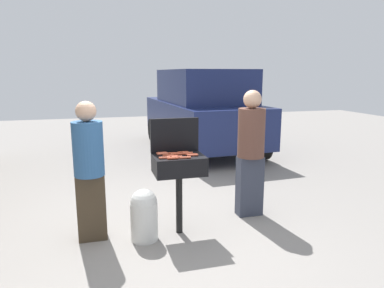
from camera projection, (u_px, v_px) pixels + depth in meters
The scene contains 22 objects.
ground_plane at pixel (159, 234), 4.27m from camera, with size 24.00×24.00×0.00m, color gray.
bbq_grill at pixel (179, 168), 4.16m from camera, with size 0.60×0.44×0.97m.
grill_lid_open at pixel (175, 135), 4.30m from camera, with size 0.60×0.05×0.42m, color black.
hot_dog_0 at pixel (185, 158), 3.98m from camera, with size 0.03×0.03×0.13m, color #C6593D.
hot_dog_1 at pixel (187, 153), 4.21m from camera, with size 0.03×0.03×0.13m, color #B74C33.
hot_dog_2 at pixel (193, 155), 4.10m from camera, with size 0.03×0.03×0.13m, color #B74C33.
hot_dog_3 at pixel (168, 155), 4.09m from camera, with size 0.03×0.03×0.13m, color #AD4228.
hot_dog_4 at pixel (177, 157), 4.01m from camera, with size 0.03×0.03×0.13m, color #C6593D.
hot_dog_5 at pixel (186, 154), 4.18m from camera, with size 0.03×0.03×0.13m, color #AD4228.
hot_dog_6 at pixel (173, 158), 3.95m from camera, with size 0.03×0.03×0.13m, color #AD4228.
hot_dog_7 at pixel (183, 152), 4.25m from camera, with size 0.03×0.03×0.13m, color #AD4228.
hot_dog_8 at pixel (172, 156), 4.04m from camera, with size 0.03×0.03×0.13m, color #B74C33.
hot_dog_9 at pixel (191, 154), 4.14m from camera, with size 0.03×0.03×0.13m, color #AD4228.
hot_dog_10 at pixel (173, 153), 4.20m from camera, with size 0.03×0.03×0.13m, color #AD4228.
hot_dog_11 at pixel (176, 154), 4.15m from camera, with size 0.03×0.03×0.13m, color #AD4228.
hot_dog_12 at pixel (162, 153), 4.21m from camera, with size 0.03×0.03×0.13m, color #B74C33.
hot_dog_13 at pixel (165, 158), 3.97m from camera, with size 0.03×0.03×0.13m, color #C6593D.
hot_dog_14 at pixel (163, 154), 4.17m from camera, with size 0.03×0.03×0.13m, color #C6593D.
propane_tank at pixel (144, 214), 4.08m from camera, with size 0.32×0.32×0.62m.
person_left at pixel (89, 167), 3.98m from camera, with size 0.34×0.34×1.63m.
person_right at pixel (251, 149), 4.69m from camera, with size 0.36×0.36×1.72m.
parked_minivan at pixel (202, 110), 8.85m from camera, with size 2.24×4.50×2.02m.
Camera 1 is at (-0.67, -3.93, 1.93)m, focal length 32.71 mm.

